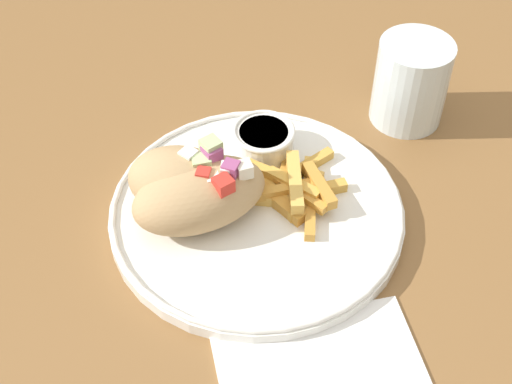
# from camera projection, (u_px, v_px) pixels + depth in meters

# --- Properties ---
(table) EXTENTS (1.27, 1.27, 0.72)m
(table) POSITION_uv_depth(u_px,v_px,m) (226.00, 264.00, 0.77)
(table) COLOR brown
(table) RESTS_ON ground_plane
(napkin) EXTENTS (0.18, 0.10, 0.00)m
(napkin) POSITION_uv_depth(u_px,v_px,m) (318.00, 360.00, 0.61)
(napkin) COLOR white
(napkin) RESTS_ON table
(plate) EXTENTS (0.30, 0.30, 0.02)m
(plate) POSITION_uv_depth(u_px,v_px,m) (256.00, 208.00, 0.72)
(plate) COLOR white
(plate) RESTS_ON table
(pita_sandwich_near) EXTENTS (0.15, 0.11, 0.07)m
(pita_sandwich_near) POSITION_uv_depth(u_px,v_px,m) (200.00, 196.00, 0.68)
(pita_sandwich_near) COLOR tan
(pita_sandwich_near) RESTS_ON plate
(pita_sandwich_far) EXTENTS (0.13, 0.11, 0.07)m
(pita_sandwich_far) POSITION_uv_depth(u_px,v_px,m) (182.00, 180.00, 0.69)
(pita_sandwich_far) COLOR tan
(pita_sandwich_far) RESTS_ON plate
(fries_pile) EXTENTS (0.10, 0.12, 0.03)m
(fries_pile) POSITION_uv_depth(u_px,v_px,m) (295.00, 189.00, 0.72)
(fries_pile) COLOR #E5B251
(fries_pile) RESTS_ON plate
(sauce_ramekin) EXTENTS (0.07, 0.07, 0.03)m
(sauce_ramekin) POSITION_uv_depth(u_px,v_px,m) (264.00, 139.00, 0.75)
(sauce_ramekin) COLOR white
(sauce_ramekin) RESTS_ON plate
(water_glass) EXTENTS (0.08, 0.08, 0.10)m
(water_glass) POSITION_uv_depth(u_px,v_px,m) (410.00, 86.00, 0.80)
(water_glass) COLOR silver
(water_glass) RESTS_ON table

